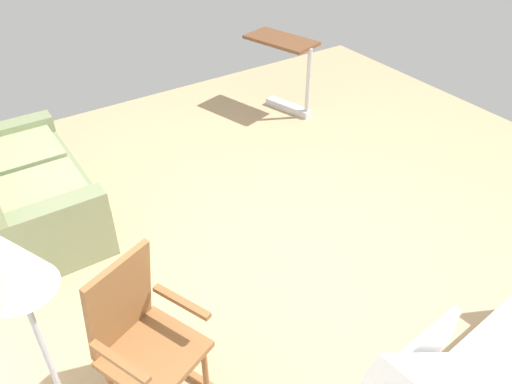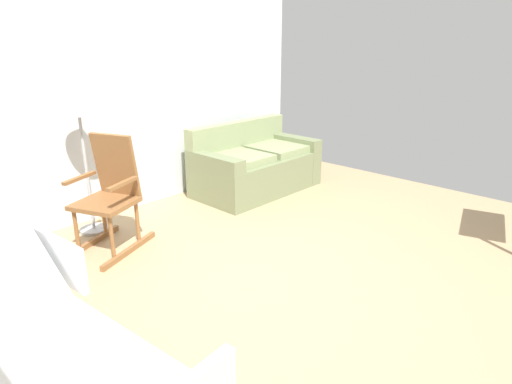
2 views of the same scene
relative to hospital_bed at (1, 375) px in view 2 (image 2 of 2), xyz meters
The scene contains 6 objects.
ground_plane 1.98m from the hospital_bed, ahead, with size 6.59×6.59×0.00m, color tan.
back_wall 3.18m from the hospital_bed, 49.62° to the left, with size 5.47×0.10×2.70m, color silver.
hospital_bed is the anchor object (origin of this frame).
couch 3.87m from the hospital_bed, 25.12° to the left, with size 1.60×0.86×0.85m.
rocking_chair 2.06m from the hospital_bed, 46.31° to the left, with size 0.88×0.73×1.05m.
floor_lamp 2.59m from the hospital_bed, 53.43° to the left, with size 0.34×0.34×1.48m.
Camera 2 is at (-2.34, -1.96, 1.83)m, focal length 30.70 mm.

